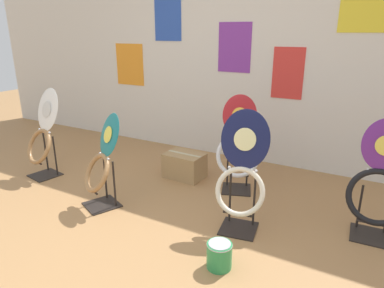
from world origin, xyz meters
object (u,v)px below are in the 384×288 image
at_px(toilet_seat_display_teal_sax, 102,163).
at_px(toilet_seat_display_crimson_swirl, 238,147).
at_px(toilet_seat_display_navy_moon, 242,177).
at_px(toilet_seat_display_white_plain, 43,135).
at_px(paint_can, 219,255).
at_px(storage_box, 185,165).
at_px(toilet_seat_display_purple_note, 378,190).

height_order(toilet_seat_display_teal_sax, toilet_seat_display_crimson_swirl, toilet_seat_display_crimson_swirl).
bearing_deg(toilet_seat_display_crimson_swirl, toilet_seat_display_navy_moon, -66.38).
bearing_deg(toilet_seat_display_white_plain, toilet_seat_display_crimson_swirl, 18.66).
bearing_deg(paint_can, toilet_seat_display_crimson_swirl, 106.42).
height_order(toilet_seat_display_teal_sax, toilet_seat_display_navy_moon, toilet_seat_display_navy_moon).
relative_size(toilet_seat_display_teal_sax, paint_can, 4.54).
distance_m(toilet_seat_display_teal_sax, toilet_seat_display_white_plain, 1.05).
bearing_deg(toilet_seat_display_crimson_swirl, toilet_seat_display_teal_sax, -136.77).
height_order(toilet_seat_display_teal_sax, paint_can, toilet_seat_display_teal_sax).
bearing_deg(toilet_seat_display_navy_moon, toilet_seat_display_teal_sax, -169.57).
bearing_deg(toilet_seat_display_teal_sax, storage_box, 69.81).
height_order(toilet_seat_display_navy_moon, storage_box, toilet_seat_display_navy_moon).
bearing_deg(toilet_seat_display_navy_moon, storage_box, 143.39).
relative_size(toilet_seat_display_teal_sax, toilet_seat_display_white_plain, 0.89).
bearing_deg(toilet_seat_display_teal_sax, toilet_seat_display_crimson_swirl, 43.23).
bearing_deg(toilet_seat_display_white_plain, paint_can, -12.42).
bearing_deg(toilet_seat_display_navy_moon, toilet_seat_display_crimson_swirl, 113.62).
relative_size(toilet_seat_display_white_plain, toilet_seat_display_purple_note, 1.01).
relative_size(toilet_seat_display_teal_sax, toilet_seat_display_crimson_swirl, 0.89).
relative_size(toilet_seat_display_purple_note, paint_can, 5.04).
height_order(toilet_seat_display_crimson_swirl, toilet_seat_display_navy_moon, toilet_seat_display_navy_moon).
relative_size(toilet_seat_display_crimson_swirl, paint_can, 5.10).
relative_size(toilet_seat_display_crimson_swirl, toilet_seat_display_purple_note, 1.01).
bearing_deg(toilet_seat_display_purple_note, toilet_seat_display_crimson_swirl, 166.89).
distance_m(toilet_seat_display_white_plain, toilet_seat_display_navy_moon, 2.24).
relative_size(toilet_seat_display_white_plain, toilet_seat_display_navy_moon, 0.98).
relative_size(toilet_seat_display_purple_note, storage_box, 2.21).
bearing_deg(storage_box, paint_can, -51.13).
xyz_separation_m(toilet_seat_display_crimson_swirl, paint_can, (0.34, -1.17, -0.35)).
bearing_deg(paint_can, storage_box, 128.87).
xyz_separation_m(toilet_seat_display_navy_moon, toilet_seat_display_purple_note, (0.93, 0.37, -0.04)).
distance_m(toilet_seat_display_white_plain, paint_can, 2.38).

